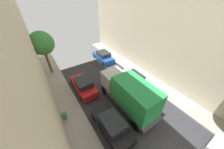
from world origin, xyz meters
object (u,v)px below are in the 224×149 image
object	(u,v)px
parked_car_right_3	(133,80)
delivery_truck	(129,94)
parked_car_left_3	(112,125)
parked_car_left_4	(84,85)
street_tree_2	(42,44)
potted_plant_2	(64,115)
parked_car_right_4	(103,57)

from	to	relation	value
parked_car_right_3	delivery_truck	xyz separation A→B (m)	(-2.70, -2.25, 1.07)
parked_car_left_3	delivery_truck	bearing A→B (deg)	24.42
parked_car_left_4	street_tree_2	distance (m)	7.21
parked_car_left_3	parked_car_right_3	size ratio (longest dim) A/B	1.00
delivery_truck	potted_plant_2	xyz separation A→B (m)	(-5.67, 1.97, -1.19)
parked_car_right_3	street_tree_2	xyz separation A→B (m)	(-7.79, 8.16, 3.58)
street_tree_2	parked_car_right_4	bearing A→B (deg)	-7.32
parked_car_left_4	delivery_truck	xyz separation A→B (m)	(2.70, -4.63, 1.07)
parked_car_left_3	delivery_truck	world-z (taller)	delivery_truck
parked_car_right_3	parked_car_right_4	distance (m)	7.16
potted_plant_2	street_tree_2	bearing A→B (deg)	86.05
parked_car_left_4	parked_car_right_3	xyz separation A→B (m)	(5.40, -2.38, 0.00)
parked_car_left_4	parked_car_right_4	bearing A→B (deg)	41.54
parked_car_left_4	street_tree_2	size ratio (longest dim) A/B	0.75
street_tree_2	parked_car_left_3	bearing A→B (deg)	-78.41
parked_car_left_4	potted_plant_2	bearing A→B (deg)	-138.20
street_tree_2	potted_plant_2	bearing A→B (deg)	-93.95
street_tree_2	potted_plant_2	size ratio (longest dim) A/B	6.86
delivery_truck	street_tree_2	size ratio (longest dim) A/B	1.17
parked_car_left_4	street_tree_2	bearing A→B (deg)	112.41
parked_car_left_3	parked_car_right_3	distance (m)	6.42
delivery_truck	street_tree_2	distance (m)	11.85
parked_car_right_4	delivery_truck	xyz separation A→B (m)	(-2.70, -9.41, 1.07)
parked_car_right_3	parked_car_left_3	bearing A→B (deg)	-147.24
parked_car_left_3	potted_plant_2	size ratio (longest dim) A/B	5.12
parked_car_left_4	delivery_truck	world-z (taller)	delivery_truck
parked_car_right_4	parked_car_left_3	bearing A→B (deg)	-116.92
parked_car_right_3	delivery_truck	world-z (taller)	delivery_truck
parked_car_right_3	delivery_truck	size ratio (longest dim) A/B	0.64
parked_car_right_3	potted_plant_2	xyz separation A→B (m)	(-8.37, -0.28, -0.12)
parked_car_right_3	delivery_truck	bearing A→B (deg)	-140.20
parked_car_left_4	street_tree_2	world-z (taller)	street_tree_2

